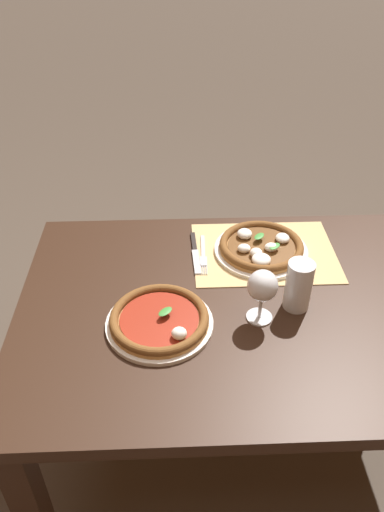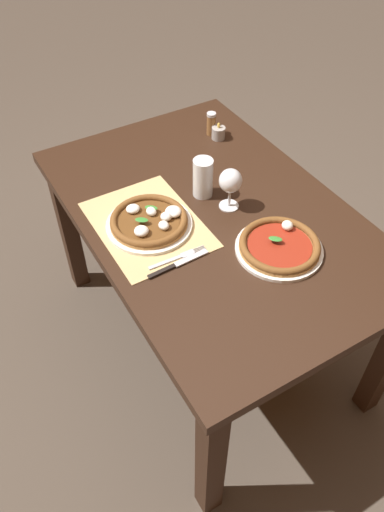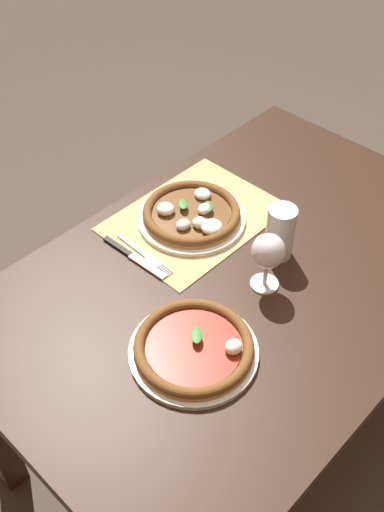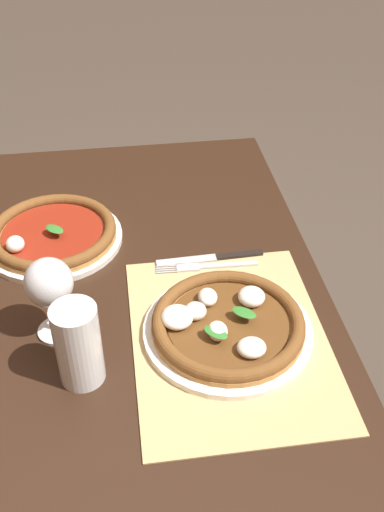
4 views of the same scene
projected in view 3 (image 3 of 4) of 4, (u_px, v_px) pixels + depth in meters
The scene contains 9 objects.
ground_plane at pixel (232, 424), 2.00m from camera, with size 24.00×24.00×0.00m, color #473D33.
dining_table at pixel (244, 298), 1.55m from camera, with size 1.33×0.87×0.74m.
paper_placemat at pixel (194, 218), 1.62m from camera, with size 0.44×0.33×0.00m, color tan.
pizza_near at pixel (192, 214), 1.60m from camera, with size 0.29×0.29×0.05m.
pizza_far at pixel (194, 348), 1.29m from camera, with size 0.28×0.28×0.05m.
wine_glass at pixel (268, 253), 1.37m from camera, with size 0.08×0.08×0.16m.
pint_glass at pixel (280, 233), 1.47m from camera, with size 0.07×0.07×0.15m.
fork at pixel (144, 254), 1.51m from camera, with size 0.02×0.20×0.00m.
knife at pixel (134, 257), 1.50m from camera, with size 0.02×0.22×0.01m.
Camera 3 is at (0.84, 0.62, 1.80)m, focal length 42.00 mm.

